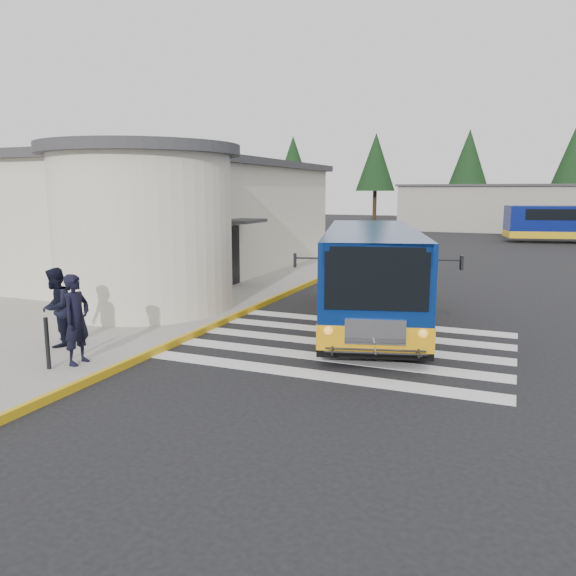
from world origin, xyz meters
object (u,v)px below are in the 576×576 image
at_px(transit_bus, 371,278).
at_px(pedestrian_b, 56,307).
at_px(bollard, 47,343).
at_px(pedestrian_a, 77,319).
at_px(far_bus_a, 571,222).

xyz_separation_m(transit_bus, pedestrian_b, (-5.87, -5.56, -0.20)).
xyz_separation_m(transit_bus, bollard, (-4.77, -6.93, -0.58)).
distance_m(transit_bus, pedestrian_a, 7.83).
relative_size(transit_bus, pedestrian_a, 5.16).
xyz_separation_m(transit_bus, far_bus_a, (7.07, 29.26, 0.20)).
xyz_separation_m(pedestrian_a, bollard, (-0.30, -0.51, -0.40)).
height_order(transit_bus, far_bus_a, transit_bus).
height_order(pedestrian_a, bollard, pedestrian_a).
distance_m(bollard, far_bus_a, 38.08).
height_order(pedestrian_a, far_bus_a, far_bus_a).
bearing_deg(bollard, transit_bus, 55.46).
bearing_deg(pedestrian_a, bollard, 145.32).
distance_m(pedestrian_a, pedestrian_b, 1.64).
xyz_separation_m(pedestrian_a, far_bus_a, (11.53, 35.68, 0.37)).
xyz_separation_m(pedestrian_b, far_bus_a, (12.93, 34.82, 0.40)).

